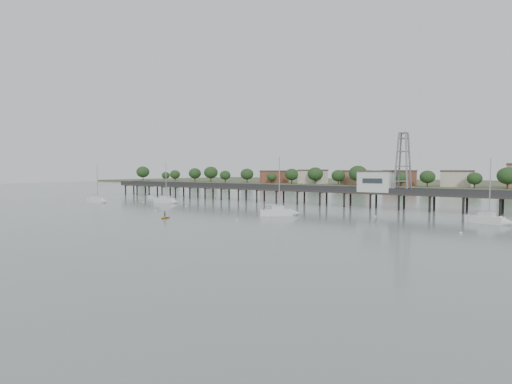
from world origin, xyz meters
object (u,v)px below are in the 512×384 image
at_px(pier, 290,190).
at_px(yellow_dinghy, 165,218).
at_px(lattice_tower, 403,163).
at_px(sailboat_b, 168,201).
at_px(sailboat_c, 283,212).
at_px(sailboat_a, 99,200).
at_px(white_tender, 152,198).
at_px(sailboat_e, 493,220).

height_order(pier, yellow_dinghy, pier).
distance_m(lattice_tower, sailboat_b, 63.91).
relative_size(lattice_tower, sailboat_b, 1.26).
xyz_separation_m(sailboat_b, sailboat_c, (44.24, -7.92, -0.00)).
xyz_separation_m(sailboat_a, white_tender, (-0.25, 19.54, -0.25)).
bearing_deg(sailboat_c, white_tender, 119.03).
xyz_separation_m(sailboat_b, yellow_dinghy, (28.81, -26.28, -0.65)).
height_order(sailboat_b, sailboat_c, sailboat_c).
bearing_deg(white_tender, sailboat_e, -0.89).
height_order(pier, sailboat_b, sailboat_b).
bearing_deg(yellow_dinghy, white_tender, 123.88).
distance_m(pier, sailboat_a, 55.21).
height_order(sailboat_b, sailboat_e, sailboat_b).
bearing_deg(sailboat_b, yellow_dinghy, -50.06).
xyz_separation_m(sailboat_e, sailboat_a, (-98.69, -13.36, 0.00)).
xyz_separation_m(sailboat_b, sailboat_a, (-17.37, -10.78, 0.00)).
xyz_separation_m(pier, sailboat_b, (-28.24, -20.16, -3.15)).
relative_size(lattice_tower, sailboat_c, 1.21).
bearing_deg(white_tender, pier, 16.65).
bearing_deg(sailboat_b, pier, 27.84).
bearing_deg(white_tender, sailboat_c, -12.41).
relative_size(sailboat_c, yellow_dinghy, 5.00).
xyz_separation_m(lattice_tower, sailboat_a, (-77.11, -30.94, -10.45)).
distance_m(pier, sailboat_e, 56.00).
bearing_deg(sailboat_b, sailboat_e, -5.87).
bearing_deg(sailboat_b, sailboat_c, -17.84).
height_order(lattice_tower, white_tender, lattice_tower).
height_order(lattice_tower, yellow_dinghy, lattice_tower).
bearing_deg(white_tender, sailboat_b, -23.75).
relative_size(sailboat_a, white_tender, 3.38).
bearing_deg(sailboat_a, sailboat_b, 25.61).
relative_size(pier, sailboat_a, 13.14).
bearing_deg(yellow_dinghy, sailboat_b, 118.55).
bearing_deg(pier, sailboat_a, -145.85).
height_order(pier, sailboat_e, sailboat_e).
xyz_separation_m(pier, sailboat_c, (16.00, -28.09, -3.15)).
distance_m(sailboat_c, yellow_dinghy, 23.99).
bearing_deg(lattice_tower, yellow_dinghy, -123.67).
relative_size(sailboat_b, yellow_dinghy, 4.78).
bearing_deg(pier, sailboat_b, -144.48).
bearing_deg(sailboat_b, lattice_tower, 10.96).
bearing_deg(pier, sailboat_e, -18.33).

